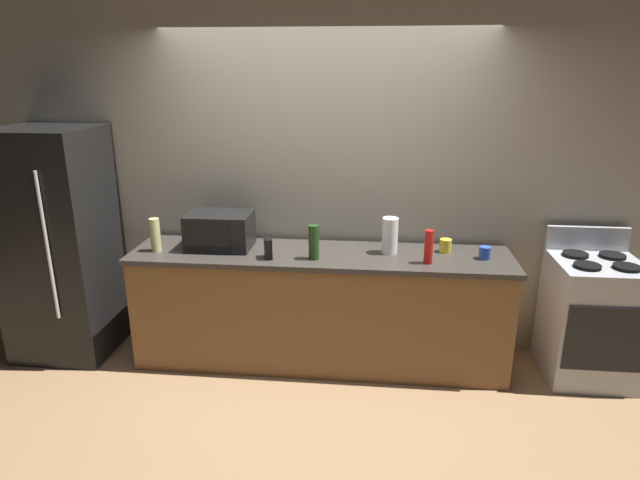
{
  "coord_description": "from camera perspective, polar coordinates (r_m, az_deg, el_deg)",
  "views": [
    {
      "loc": [
        0.39,
        -3.38,
        2.23
      ],
      "look_at": [
        0.0,
        0.4,
        1.0
      ],
      "focal_mm": 30.29,
      "sensor_mm": 36.0,
      "label": 1
    }
  ],
  "objects": [
    {
      "name": "stove_range",
      "position": [
        4.47,
        26.67,
        -7.4
      ],
      "size": [
        0.6,
        0.61,
        1.08
      ],
      "color": "#B7BABF",
      "rests_on": "ground_plane"
    },
    {
      "name": "mug_yellow",
      "position": [
        4.13,
        13.12,
        -0.58
      ],
      "size": [
        0.09,
        0.09,
        0.1
      ],
      "primitive_type": "cylinder",
      "color": "yellow",
      "rests_on": "counter_run"
    },
    {
      "name": "bottle_wine",
      "position": [
        3.86,
        -0.66,
        -0.24
      ],
      "size": [
        0.08,
        0.08,
        0.25
      ],
      "primitive_type": "cylinder",
      "color": "#1E3F19",
      "rests_on": "counter_run"
    },
    {
      "name": "bottle_vinegar",
      "position": [
        4.21,
        -17.01,
        0.52
      ],
      "size": [
        0.08,
        0.08,
        0.25
      ],
      "primitive_type": "cylinder",
      "color": "beige",
      "rests_on": "counter_run"
    },
    {
      "name": "counter_run",
      "position": [
        4.19,
        0.0,
        -7.15
      ],
      "size": [
        2.84,
        0.64,
        0.9
      ],
      "color": "brown",
      "rests_on": "ground_plane"
    },
    {
      "name": "bottle_hot_sauce",
      "position": [
        3.85,
        11.41,
        -0.72
      ],
      "size": [
        0.06,
        0.06,
        0.24
      ],
      "primitive_type": "cylinder",
      "color": "red",
      "rests_on": "counter_run"
    },
    {
      "name": "back_wall",
      "position": [
        4.3,
        0.57,
        6.12
      ],
      "size": [
        6.4,
        0.1,
        2.7
      ],
      "primitive_type": "cube",
      "color": "#B2A893",
      "rests_on": "ground_plane"
    },
    {
      "name": "mug_blue",
      "position": [
        4.06,
        17.01,
        -1.3
      ],
      "size": [
        0.08,
        0.08,
        0.09
      ],
      "primitive_type": "cylinder",
      "color": "#2D4CB2",
      "rests_on": "counter_run"
    },
    {
      "name": "ground_plane",
      "position": [
        4.06,
        -0.6,
        -15.32
      ],
      "size": [
        8.0,
        8.0,
        0.0
      ],
      "primitive_type": "plane",
      "color": "#93704C"
    },
    {
      "name": "paper_towel_roll",
      "position": [
        4.01,
        7.39,
        0.46
      ],
      "size": [
        0.12,
        0.12,
        0.27
      ],
      "primitive_type": "cylinder",
      "color": "white",
      "rests_on": "counter_run"
    },
    {
      "name": "cordless_phone",
      "position": [
        3.91,
        -5.5,
        -0.87
      ],
      "size": [
        0.08,
        0.12,
        0.15
      ],
      "primitive_type": "cube",
      "rotation": [
        0.0,
        0.0,
        0.3
      ],
      "color": "black",
      "rests_on": "counter_run"
    },
    {
      "name": "microwave",
      "position": [
        4.17,
        -10.54,
        0.99
      ],
      "size": [
        0.48,
        0.35,
        0.27
      ],
      "color": "black",
      "rests_on": "counter_run"
    },
    {
      "name": "refrigerator",
      "position": [
        4.69,
        -25.78,
        -0.37
      ],
      "size": [
        0.72,
        0.73,
        1.8
      ],
      "color": "black",
      "rests_on": "ground_plane"
    }
  ]
}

